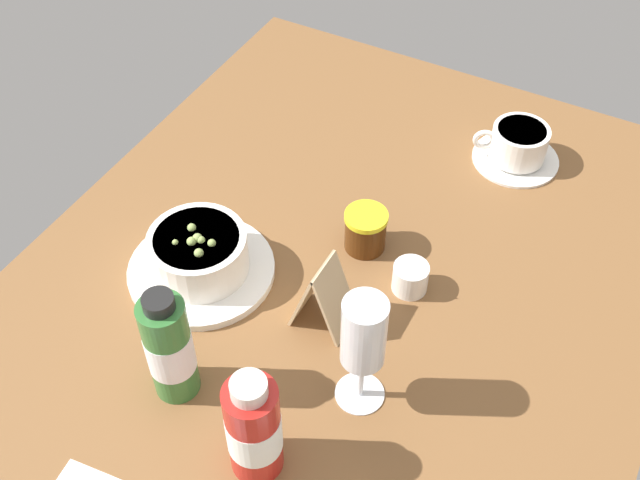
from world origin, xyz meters
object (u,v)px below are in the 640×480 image
at_px(coffee_cup, 518,146).
at_px(creamer_jug, 411,278).
at_px(porridge_bowl, 199,256).
at_px(sauce_bottle_red, 254,428).
at_px(sauce_bottle_green, 169,348).
at_px(wine_glass, 364,338).
at_px(jam_jar, 366,231).
at_px(menu_card, 323,294).

relative_size(coffee_cup, creamer_jug, 2.33).
xyz_separation_m(porridge_bowl, sauce_bottle_red, (0.20, 0.21, 0.04)).
xyz_separation_m(porridge_bowl, sauce_bottle_green, (0.16, 0.08, 0.04)).
height_order(porridge_bowl, wine_glass, wine_glass).
relative_size(creamer_jug, wine_glass, 0.34).
height_order(porridge_bowl, jam_jar, porridge_bowl).
relative_size(creamer_jug, jam_jar, 0.93).
bearing_deg(porridge_bowl, sauce_bottle_green, 24.92).
relative_size(sauce_bottle_red, menu_card, 1.49).
relative_size(coffee_cup, jam_jar, 2.17).
distance_m(creamer_jug, jam_jar, 0.10).
xyz_separation_m(sauce_bottle_red, menu_card, (-0.21, -0.03, -0.02)).
bearing_deg(porridge_bowl, menu_card, 92.38).
bearing_deg(jam_jar, coffee_cup, 155.32).
bearing_deg(wine_glass, sauce_bottle_green, -65.03).
bearing_deg(jam_jar, sauce_bottle_green, -17.63).
height_order(jam_jar, menu_card, menu_card).
xyz_separation_m(wine_glass, jam_jar, (-0.22, -0.10, -0.08)).
bearing_deg(coffee_cup, porridge_bowl, -35.27).
height_order(sauce_bottle_green, menu_card, sauce_bottle_green).
bearing_deg(sauce_bottle_red, menu_card, -172.26).
xyz_separation_m(jam_jar, sauce_bottle_green, (0.31, -0.10, 0.05)).
xyz_separation_m(jam_jar, menu_card, (0.14, 0.01, 0.02)).
bearing_deg(sauce_bottle_green, coffee_cup, 158.99).
xyz_separation_m(porridge_bowl, coffee_cup, (-0.43, 0.30, -0.01)).
height_order(sauce_bottle_red, menu_card, sauce_bottle_red).
bearing_deg(sauce_bottle_red, wine_glass, 154.72).
xyz_separation_m(wine_glass, sauce_bottle_green, (0.09, -0.20, -0.04)).
distance_m(sauce_bottle_red, menu_card, 0.21).
bearing_deg(menu_card, wine_glass, 49.68).
bearing_deg(sauce_bottle_red, coffee_cup, 171.88).
relative_size(creamer_jug, sauce_bottle_green, 0.34).
xyz_separation_m(porridge_bowl, menu_card, (-0.01, 0.18, 0.02)).
height_order(porridge_bowl, coffee_cup, porridge_bowl).
relative_size(wine_glass, sauce_bottle_green, 1.02).
distance_m(porridge_bowl, wine_glass, 0.30).
xyz_separation_m(porridge_bowl, creamer_jug, (-0.11, 0.26, -0.01)).
relative_size(porridge_bowl, sauce_bottle_red, 1.25).
bearing_deg(porridge_bowl, jam_jar, 130.73).
bearing_deg(coffee_cup, jam_jar, -24.68).
height_order(coffee_cup, jam_jar, jam_jar).
bearing_deg(sauce_bottle_green, jam_jar, 162.37).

